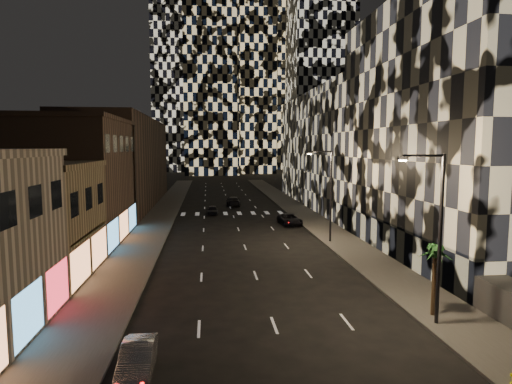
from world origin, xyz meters
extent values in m
cube|color=#47443F|center=(-10.00, 50.00, 0.07)|extent=(4.00, 120.00, 0.15)
cube|color=#47443F|center=(10.00, 50.00, 0.07)|extent=(4.00, 120.00, 0.15)
cube|color=#4C4C47|center=(-7.90, 50.00, 0.07)|extent=(0.20, 120.00, 0.15)
cube|color=#4C4C47|center=(7.90, 50.00, 0.07)|extent=(0.20, 120.00, 0.15)
cube|color=#84704F|center=(-17.00, 21.00, 4.00)|extent=(10.00, 10.00, 8.00)
cube|color=#503A2D|center=(-17.00, 33.50, 6.00)|extent=(10.00, 15.00, 12.00)
cube|color=#503A2D|center=(-17.00, 60.00, 7.00)|extent=(10.00, 40.00, 14.00)
cube|color=#232326|center=(20.00, 24.50, 11.00)|extent=(16.00, 25.00, 22.00)
cube|color=#383838|center=(12.30, 24.50, 1.50)|extent=(0.60, 25.00, 3.00)
cube|color=#232326|center=(20.00, 57.00, 9.00)|extent=(16.00, 40.00, 18.00)
cube|color=black|center=(35.00, 135.00, 50.00)|extent=(20.00, 20.00, 100.00)
cube|color=black|center=(-12.00, 165.00, 60.00)|extent=(24.00, 24.00, 120.00)
cube|color=black|center=(-2.00, 140.00, 47.50)|extent=(18.00, 18.00, 95.00)
cylinder|color=black|center=(8.60, 10.00, 4.65)|extent=(0.20, 0.20, 9.00)
cylinder|color=black|center=(7.50, 10.00, 9.05)|extent=(2.20, 0.14, 0.14)
cube|color=black|center=(6.40, 10.00, 8.93)|extent=(0.50, 0.25, 0.18)
cube|color=#FFEAB2|center=(6.40, 10.00, 8.81)|extent=(0.35, 0.18, 0.06)
cylinder|color=black|center=(8.60, 30.00, 4.65)|extent=(0.20, 0.20, 9.00)
cylinder|color=black|center=(7.50, 30.00, 9.05)|extent=(2.20, 0.14, 0.14)
cube|color=black|center=(6.40, 30.00, 8.93)|extent=(0.50, 0.25, 0.18)
cube|color=#FFEAB2|center=(6.40, 30.00, 8.81)|extent=(0.35, 0.18, 0.06)
imported|color=#9C9BA0|center=(-6.47, 6.83, 0.64)|extent=(1.41, 3.88, 1.27)
imported|color=black|center=(-2.86, 49.13, 0.63)|extent=(1.59, 3.75, 1.26)
imported|color=black|center=(0.60, 57.88, 0.75)|extent=(2.14, 5.18, 1.50)
imported|color=black|center=(6.45, 40.01, 0.68)|extent=(2.66, 5.07, 1.36)
cylinder|color=#47331E|center=(9.00, 11.07, 1.87)|extent=(0.26, 0.26, 3.44)
sphere|color=#174119|center=(9.00, 11.07, 3.76)|extent=(0.75, 0.75, 0.75)
cone|color=#174119|center=(9.27, 11.10, 3.70)|extent=(1.52, 0.45, 0.91)
cone|color=#174119|center=(9.15, 11.30, 3.70)|extent=(1.06, 1.42, 0.91)
cone|color=#174119|center=(8.91, 11.33, 3.70)|extent=(0.77, 1.51, 0.91)
cone|color=#174119|center=(8.75, 11.17, 3.70)|extent=(1.51, 0.79, 0.91)
cone|color=#174119|center=(8.77, 10.93, 3.70)|extent=(1.43, 1.04, 0.91)
cone|color=#174119|center=(8.97, 10.81, 3.70)|extent=(0.48, 1.52, 0.91)
cone|color=#174119|center=(9.19, 10.88, 3.70)|extent=(1.26, 1.28, 0.91)
camera|label=1|loc=(-3.43, -10.74, 9.50)|focal=30.00mm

